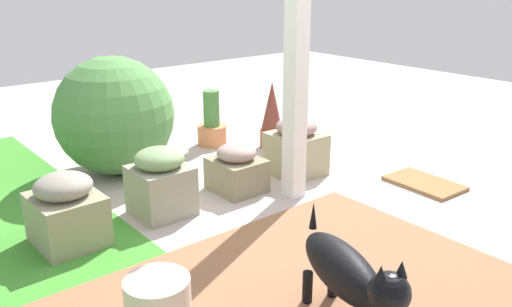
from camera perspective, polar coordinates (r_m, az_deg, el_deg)
The scene contains 12 objects.
ground_plane at distance 3.93m, azimuth 3.25°, elevation -6.07°, with size 12.00×12.00×0.00m, color #B2A39F.
brick_path at distance 2.92m, azimuth 5.38°, elevation -15.51°, with size 1.80×2.40×0.02m, color #906041.
porch_pillar at distance 3.86m, azimuth 4.43°, elevation 13.51°, with size 0.13×0.13×2.60m, color white.
stone_planter_nearest at distance 4.55m, azimuth 4.29°, elevation 0.66°, with size 0.44×0.42×0.50m.
stone_planter_near at distance 4.21m, azimuth -2.08°, elevation -1.65°, with size 0.41×0.36×0.39m.
stone_planter_mid at distance 3.83m, azimuth -10.17°, elevation -3.04°, with size 0.39×0.39×0.50m.
stone_planter_far at distance 3.59m, azimuth -19.63°, elevation -5.79°, with size 0.46×0.41×0.47m.
round_shrub at distance 4.66m, azimuth -14.92°, elevation 3.93°, with size 1.01×1.01×1.01m, color #4F8645.
terracotta_pot_spiky at distance 5.22m, azimuth 1.70°, elevation 3.98°, with size 0.23×0.23×0.66m.
terracotta_pot_tall at distance 5.35m, azimuth -4.75°, elevation 2.97°, with size 0.29×0.29×0.55m.
dog at distance 2.59m, azimuth 9.79°, elevation -12.51°, with size 0.79×0.41×0.54m.
doormat at distance 4.58m, azimuth 17.58°, elevation -3.05°, with size 0.59×0.37×0.03m, color olive.
Camera 1 is at (-2.61, 2.43, 1.65)m, focal length 37.38 mm.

